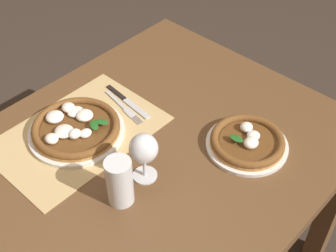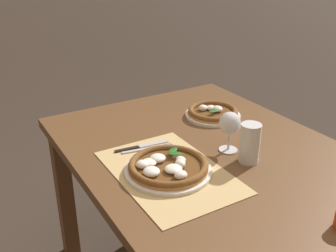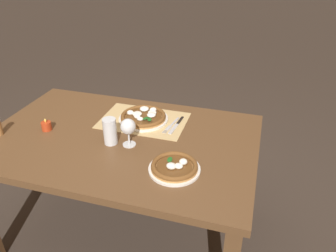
% 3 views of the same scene
% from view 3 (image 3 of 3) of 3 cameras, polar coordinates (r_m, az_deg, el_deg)
% --- Properties ---
extents(ground_plane, '(24.00, 24.00, 0.00)m').
position_cam_3_polar(ground_plane, '(2.31, -6.92, -17.71)').
color(ground_plane, '#382D26').
extents(dining_table, '(1.49, 0.96, 0.74)m').
position_cam_3_polar(dining_table, '(1.88, -8.11, -4.25)').
color(dining_table, brown).
rests_on(dining_table, ground).
extents(paper_placemat, '(0.51, 0.34, 0.00)m').
position_cam_3_polar(paper_placemat, '(1.98, -4.26, 0.98)').
color(paper_placemat, tan).
rests_on(paper_placemat, dining_table).
extents(pizza_near, '(0.30, 0.30, 0.05)m').
position_cam_3_polar(pizza_near, '(1.97, -4.31, 1.62)').
color(pizza_near, silver).
rests_on(pizza_near, paper_placemat).
extents(pizza_far, '(0.25, 0.25, 0.05)m').
position_cam_3_polar(pizza_far, '(1.55, 1.15, -7.14)').
color(pizza_far, silver).
rests_on(pizza_far, dining_table).
extents(wine_glass, '(0.08, 0.08, 0.16)m').
position_cam_3_polar(wine_glass, '(1.70, -6.95, -0.29)').
color(wine_glass, silver).
rests_on(wine_glass, dining_table).
extents(pint_glass, '(0.07, 0.07, 0.15)m').
position_cam_3_polar(pint_glass, '(1.75, -10.06, -0.99)').
color(pint_glass, silver).
rests_on(pint_glass, dining_table).
extents(fork, '(0.05, 0.20, 0.00)m').
position_cam_3_polar(fork, '(1.91, 0.56, 0.13)').
color(fork, '#B7B7BC').
rests_on(fork, paper_placemat).
extents(knife, '(0.04, 0.22, 0.01)m').
position_cam_3_polar(knife, '(1.92, 1.48, 0.16)').
color(knife, black).
rests_on(knife, paper_placemat).
extents(votive_candle, '(0.06, 0.06, 0.07)m').
position_cam_3_polar(votive_candle, '(1.99, -20.40, -0.04)').
color(votive_candle, '#B23819').
rests_on(votive_candle, dining_table).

